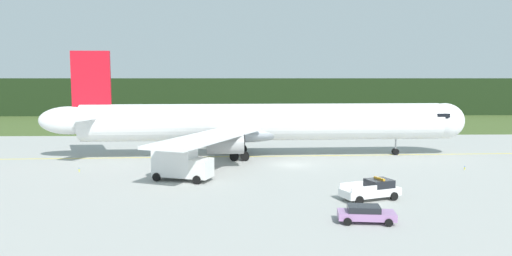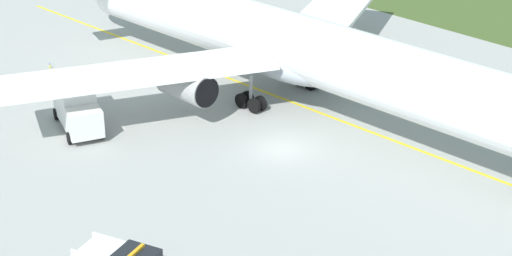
# 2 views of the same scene
# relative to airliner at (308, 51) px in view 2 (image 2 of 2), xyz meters

# --- Properties ---
(ground) EXTENTS (320.00, 320.00, 0.00)m
(ground) POSITION_rel_airliner_xyz_m (3.93, -6.69, -4.69)
(ground) COLOR #9C9E99
(taxiway_centerline_main) EXTENTS (79.23, 3.42, 0.01)m
(taxiway_centerline_main) POSITION_rel_airliner_xyz_m (0.61, 0.02, -4.68)
(taxiway_centerline_main) COLOR yellow
(taxiway_centerline_main) RESTS_ON ground
(airliner) EXTENTS (59.03, 42.59, 14.49)m
(airliner) POSITION_rel_airliner_xyz_m (0.00, 0.00, 0.00)
(airliner) COLOR white
(airliner) RESTS_ON ground
(catering_truck) EXTENTS (6.69, 4.38, 3.80)m
(catering_truck) POSITION_rel_airliner_xyz_m (-8.95, -15.20, -2.80)
(catering_truck) COLOR silver
(catering_truck) RESTS_ON ground
(taxiway_edge_light_west) EXTENTS (0.12, 0.12, 0.47)m
(taxiway_edge_light_west) POSITION_rel_airliner_xyz_m (-21.37, -10.29, -4.43)
(taxiway_edge_light_west) COLOR yellow
(taxiway_edge_light_west) RESTS_ON ground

